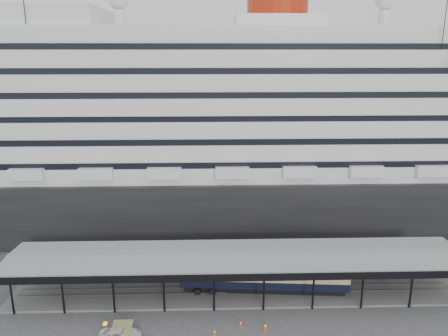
{
  "coord_description": "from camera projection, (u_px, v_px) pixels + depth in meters",
  "views": [
    {
      "loc": [
        -3.07,
        -44.03,
        29.39
      ],
      "look_at": [
        -1.52,
        8.0,
        15.36
      ],
      "focal_mm": 35.0,
      "sensor_mm": 36.0,
      "label": 1
    }
  ],
  "objects": [
    {
      "name": "cruise_ship",
      "position": [
        229.0,
        116.0,
        76.34
      ],
      "size": [
        130.0,
        30.0,
        43.9
      ],
      "color": "black",
      "rests_on": "ground"
    },
    {
      "name": "port_truck",
      "position": [
        120.0,
        335.0,
        45.62
      ],
      "size": [
        4.51,
        2.13,
        1.24
      ],
      "primitive_type": "imported",
      "rotation": [
        0.0,
        0.0,
        1.59
      ],
      "color": "silver",
      "rests_on": "ground"
    },
    {
      "name": "platform_canopy",
      "position": [
        237.0,
        275.0,
        54.44
      ],
      "size": [
        56.0,
        9.18,
        5.3
      ],
      "color": "slate",
      "rests_on": "ground"
    },
    {
      "name": "ground",
      "position": [
        239.0,
        315.0,
        50.23
      ],
      "size": [
        200.0,
        200.0,
        0.0
      ],
      "primitive_type": "plane",
      "color": "#3D3D40",
      "rests_on": "ground"
    },
    {
      "name": "traffic_cone_left",
      "position": [
        215.0,
        332.0,
        46.5
      ],
      "size": [
        0.42,
        0.42,
        0.71
      ],
      "rotation": [
        0.0,
        0.0,
        0.17
      ],
      "color": "#E25F0C",
      "rests_on": "ground"
    },
    {
      "name": "pullman_carriage",
      "position": [
        264.0,
        273.0,
        54.5
      ],
      "size": [
        20.97,
        4.36,
        20.44
      ],
      "rotation": [
        0.0,
        0.0,
        -0.08
      ],
      "color": "black",
      "rests_on": "ground"
    },
    {
      "name": "traffic_cone_mid",
      "position": [
        265.0,
        327.0,
        47.35
      ],
      "size": [
        0.49,
        0.49,
        0.84
      ],
      "rotation": [
        0.0,
        0.0,
        -0.16
      ],
      "color": "#D3500B",
      "rests_on": "ground"
    },
    {
      "name": "traffic_cone_right",
      "position": [
        241.0,
        323.0,
        48.06
      ],
      "size": [
        0.37,
        0.37,
        0.66
      ],
      "rotation": [
        0.0,
        0.0,
        0.11
      ],
      "color": "#F5410D",
      "rests_on": "ground"
    }
  ]
}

